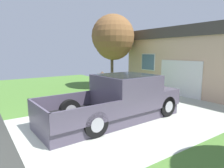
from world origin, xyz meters
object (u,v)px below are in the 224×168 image
at_px(pickup_truck, 122,99).
at_px(neighbor_tree, 113,38).
at_px(handbag, 96,106).
at_px(house_with_garage, 222,60).
at_px(person_with_hat, 102,88).

distance_m(pickup_truck, neighbor_tree, 7.12).
bearing_deg(neighbor_tree, handbag, -43.12).
height_order(house_with_garage, neighbor_tree, neighbor_tree).
bearing_deg(neighbor_tree, person_with_hat, -40.07).
bearing_deg(person_with_hat, neighbor_tree, 148.87).
bearing_deg(handbag, pickup_truck, 8.07).
distance_m(handbag, house_with_garage, 8.84).
bearing_deg(house_with_garage, person_with_hat, -95.31).
height_order(pickup_truck, neighbor_tree, neighbor_tree).
height_order(person_with_hat, handbag, person_with_hat).
xyz_separation_m(person_with_hat, house_with_garage, (0.78, 8.38, 1.03)).
relative_size(handbag, neighbor_tree, 0.09).
height_order(person_with_hat, neighbor_tree, neighbor_tree).
bearing_deg(pickup_truck, handbag, -174.01).
bearing_deg(handbag, person_with_hat, 44.77).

